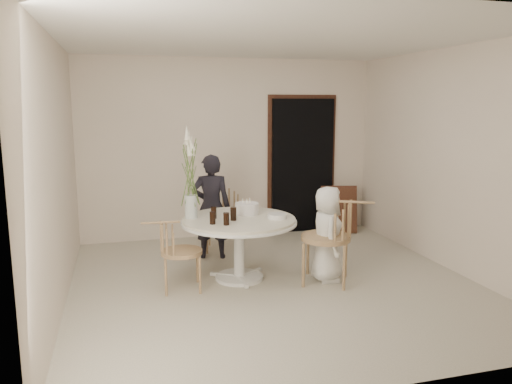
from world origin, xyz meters
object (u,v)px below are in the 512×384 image
object	(u,v)px
table	(239,228)
chair_right	(338,229)
chair_left	(171,245)
flower_vase	(190,177)
boy	(327,234)
chair_far	(223,209)
girl	(211,207)
birthday_cake	(247,209)

from	to	relation	value
table	chair_right	bearing A→B (deg)	-21.81
chair_right	chair_left	bearing A→B (deg)	-71.15
chair_right	flower_vase	xyz separation A→B (m)	(-1.58, 0.58, 0.57)
table	flower_vase	distance (m)	0.80
chair_right	boy	bearing A→B (deg)	-114.02
chair_left	flower_vase	distance (m)	0.80
boy	flower_vase	world-z (taller)	flower_vase
chair_left	chair_far	bearing A→B (deg)	-26.04
boy	flower_vase	xyz separation A→B (m)	(-1.49, 0.47, 0.65)
girl	birthday_cake	bearing A→B (deg)	125.01
chair_far	table	bearing A→B (deg)	-78.51
chair_left	birthday_cake	xyz separation A→B (m)	(0.93, 0.32, 0.29)
girl	chair_far	bearing A→B (deg)	-106.13
flower_vase	girl	bearing A→B (deg)	63.69
table	flower_vase	world-z (taller)	flower_vase
chair_left	table	bearing A→B (deg)	-75.65
chair_right	boy	size ratio (longest dim) A/B	0.88
chair_left	boy	distance (m)	1.76
girl	boy	size ratio (longest dim) A/B	1.25
chair_far	birthday_cake	distance (m)	1.18
table	chair_right	world-z (taller)	chair_right
girl	flower_vase	xyz separation A→B (m)	(-0.37, -0.75, 0.51)
chair_far	chair_right	size ratio (longest dim) A/B	0.89
chair_right	birthday_cake	size ratio (longest dim) A/B	3.47
chair_right	flower_vase	bearing A→B (deg)	-82.44
birthday_cake	flower_vase	world-z (taller)	flower_vase
table	chair_far	xyz separation A→B (m)	(0.08, 1.34, -0.05)
boy	flower_vase	distance (m)	1.69
chair_right	boy	world-z (taller)	boy
chair_left	girl	size ratio (longest dim) A/B	0.57
table	flower_vase	bearing A→B (deg)	163.60
table	girl	xyz separation A→B (m)	(-0.16, 0.91, 0.08)
girl	flower_vase	size ratio (longest dim) A/B	1.30
chair_far	chair_left	world-z (taller)	chair_far
girl	table	bearing A→B (deg)	112.51
boy	girl	bearing A→B (deg)	54.72
chair_far	flower_vase	xyz separation A→B (m)	(-0.61, -1.19, 0.64)
table	birthday_cake	distance (m)	0.29
chair_right	table	bearing A→B (deg)	-84.21
table	boy	bearing A→B (deg)	-17.89
flower_vase	chair_far	bearing A→B (deg)	62.75
boy	birthday_cake	world-z (taller)	boy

